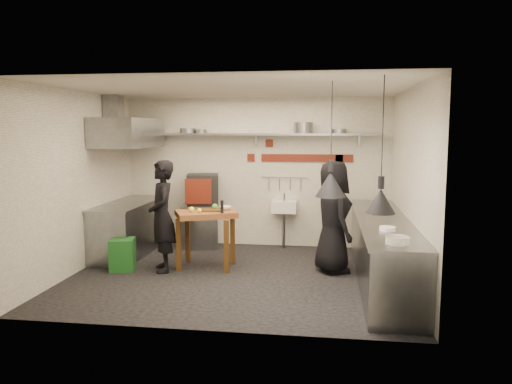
# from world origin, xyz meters

# --- Properties ---
(floor) EXTENTS (5.00, 5.00, 0.00)m
(floor) POSITION_xyz_m (0.00, 0.00, 0.00)
(floor) COLOR black
(floor) RESTS_ON ground
(ceiling) EXTENTS (5.00, 5.00, 0.00)m
(ceiling) POSITION_xyz_m (0.00, 0.00, 2.80)
(ceiling) COLOR beige
(ceiling) RESTS_ON floor
(wall_back) EXTENTS (5.00, 0.04, 2.80)m
(wall_back) POSITION_xyz_m (0.00, 2.10, 1.40)
(wall_back) COLOR silver
(wall_back) RESTS_ON floor
(wall_front) EXTENTS (5.00, 0.04, 2.80)m
(wall_front) POSITION_xyz_m (0.00, -2.10, 1.40)
(wall_front) COLOR silver
(wall_front) RESTS_ON floor
(wall_left) EXTENTS (0.04, 4.20, 2.80)m
(wall_left) POSITION_xyz_m (-2.50, 0.00, 1.40)
(wall_left) COLOR silver
(wall_left) RESTS_ON floor
(wall_right) EXTENTS (0.04, 4.20, 2.80)m
(wall_right) POSITION_xyz_m (2.50, 0.00, 1.40)
(wall_right) COLOR silver
(wall_right) RESTS_ON floor
(red_band_horiz) EXTENTS (1.70, 0.02, 0.14)m
(red_band_horiz) POSITION_xyz_m (0.95, 2.08, 1.68)
(red_band_horiz) COLOR #5E1C11
(red_band_horiz) RESTS_ON wall_back
(red_band_vert) EXTENTS (0.14, 0.02, 1.10)m
(red_band_vert) POSITION_xyz_m (1.55, 2.08, 1.20)
(red_band_vert) COLOR #5E1C11
(red_band_vert) RESTS_ON wall_back
(red_tile_a) EXTENTS (0.14, 0.02, 0.14)m
(red_tile_a) POSITION_xyz_m (0.25, 2.08, 1.95)
(red_tile_a) COLOR #5E1C11
(red_tile_a) RESTS_ON wall_back
(red_tile_b) EXTENTS (0.14, 0.02, 0.14)m
(red_tile_b) POSITION_xyz_m (-0.10, 2.08, 1.68)
(red_tile_b) COLOR #5E1C11
(red_tile_b) RESTS_ON wall_back
(back_shelf) EXTENTS (4.60, 0.34, 0.04)m
(back_shelf) POSITION_xyz_m (0.00, 1.92, 2.12)
(back_shelf) COLOR slate
(back_shelf) RESTS_ON wall_back
(shelf_bracket_left) EXTENTS (0.04, 0.06, 0.24)m
(shelf_bracket_left) POSITION_xyz_m (-1.90, 2.07, 2.02)
(shelf_bracket_left) COLOR slate
(shelf_bracket_left) RESTS_ON wall_back
(shelf_bracket_mid) EXTENTS (0.04, 0.06, 0.24)m
(shelf_bracket_mid) POSITION_xyz_m (0.00, 2.07, 2.02)
(shelf_bracket_mid) COLOR slate
(shelf_bracket_mid) RESTS_ON wall_back
(shelf_bracket_right) EXTENTS (0.04, 0.06, 0.24)m
(shelf_bracket_right) POSITION_xyz_m (1.90, 2.07, 2.02)
(shelf_bracket_right) COLOR slate
(shelf_bracket_right) RESTS_ON wall_back
(pan_far_left) EXTENTS (0.31, 0.31, 0.09)m
(pan_far_left) POSITION_xyz_m (-1.28, 1.92, 2.19)
(pan_far_left) COLOR slate
(pan_far_left) RESTS_ON back_shelf
(pan_mid_left) EXTENTS (0.26, 0.26, 0.07)m
(pan_mid_left) POSITION_xyz_m (-1.02, 1.92, 2.18)
(pan_mid_left) COLOR slate
(pan_mid_left) RESTS_ON back_shelf
(stock_pot) EXTENTS (0.44, 0.44, 0.20)m
(stock_pot) POSITION_xyz_m (0.89, 1.92, 2.24)
(stock_pot) COLOR slate
(stock_pot) RESTS_ON back_shelf
(pan_right) EXTENTS (0.30, 0.30, 0.08)m
(pan_right) POSITION_xyz_m (1.54, 1.92, 2.18)
(pan_right) COLOR slate
(pan_right) RESTS_ON back_shelf
(oven_stand) EXTENTS (0.78, 0.73, 0.80)m
(oven_stand) POSITION_xyz_m (-1.02, 1.76, 0.40)
(oven_stand) COLOR slate
(oven_stand) RESTS_ON floor
(combi_oven) EXTENTS (0.67, 0.64, 0.58)m
(combi_oven) POSITION_xyz_m (-0.97, 1.80, 1.09)
(combi_oven) COLOR black
(combi_oven) RESTS_ON oven_stand
(oven_door) EXTENTS (0.48, 0.13, 0.46)m
(oven_door) POSITION_xyz_m (-0.98, 1.49, 1.09)
(oven_door) COLOR #5E1C11
(oven_door) RESTS_ON combi_oven
(oven_glass) EXTENTS (0.39, 0.10, 0.34)m
(oven_glass) POSITION_xyz_m (-1.02, 1.49, 1.09)
(oven_glass) COLOR black
(oven_glass) RESTS_ON oven_door
(hand_sink) EXTENTS (0.46, 0.34, 0.22)m
(hand_sink) POSITION_xyz_m (0.55, 1.92, 0.78)
(hand_sink) COLOR white
(hand_sink) RESTS_ON wall_back
(sink_tap) EXTENTS (0.03, 0.03, 0.14)m
(sink_tap) POSITION_xyz_m (0.55, 1.92, 0.96)
(sink_tap) COLOR slate
(sink_tap) RESTS_ON hand_sink
(sink_drain) EXTENTS (0.06, 0.06, 0.66)m
(sink_drain) POSITION_xyz_m (0.55, 1.88, 0.34)
(sink_drain) COLOR slate
(sink_drain) RESTS_ON floor
(utensil_rail) EXTENTS (0.90, 0.02, 0.02)m
(utensil_rail) POSITION_xyz_m (0.55, 2.06, 1.32)
(utensil_rail) COLOR slate
(utensil_rail) RESTS_ON wall_back
(counter_right) EXTENTS (0.70, 3.80, 0.90)m
(counter_right) POSITION_xyz_m (2.15, 0.00, 0.45)
(counter_right) COLOR slate
(counter_right) RESTS_ON floor
(counter_right_top) EXTENTS (0.76, 3.90, 0.03)m
(counter_right_top) POSITION_xyz_m (2.15, 0.00, 0.92)
(counter_right_top) COLOR slate
(counter_right_top) RESTS_ON counter_right
(plate_stack) EXTENTS (0.27, 0.27, 0.09)m
(plate_stack) POSITION_xyz_m (2.12, -1.59, 0.97)
(plate_stack) COLOR white
(plate_stack) RESTS_ON counter_right_top
(small_bowl_right) EXTENTS (0.21, 0.21, 0.05)m
(small_bowl_right) POSITION_xyz_m (2.10, -0.84, 0.96)
(small_bowl_right) COLOR white
(small_bowl_right) RESTS_ON counter_right_top
(counter_left) EXTENTS (0.70, 1.90, 0.90)m
(counter_left) POSITION_xyz_m (-2.15, 1.05, 0.45)
(counter_left) COLOR slate
(counter_left) RESTS_ON floor
(counter_left_top) EXTENTS (0.76, 2.00, 0.03)m
(counter_left_top) POSITION_xyz_m (-2.15, 1.05, 0.92)
(counter_left_top) COLOR slate
(counter_left_top) RESTS_ON counter_left
(extractor_hood) EXTENTS (0.78, 1.60, 0.50)m
(extractor_hood) POSITION_xyz_m (-2.10, 1.05, 2.15)
(extractor_hood) COLOR slate
(extractor_hood) RESTS_ON ceiling
(hood_duct) EXTENTS (0.28, 0.28, 0.50)m
(hood_duct) POSITION_xyz_m (-2.35, 1.05, 2.55)
(hood_duct) COLOR slate
(hood_duct) RESTS_ON ceiling
(green_bin) EXTENTS (0.44, 0.44, 0.50)m
(green_bin) POSITION_xyz_m (-1.85, 0.06, 0.25)
(green_bin) COLOR #1A5920
(green_bin) RESTS_ON floor
(prep_table) EXTENTS (1.10, 0.96, 0.92)m
(prep_table) POSITION_xyz_m (-0.57, 0.39, 0.46)
(prep_table) COLOR brown
(prep_table) RESTS_ON floor
(cutting_board) EXTENTS (0.40, 0.31, 0.02)m
(cutting_board) POSITION_xyz_m (-0.48, 0.43, 0.93)
(cutting_board) COLOR #4F2F12
(cutting_board) RESTS_ON prep_table
(pepper_mill) EXTENTS (0.06, 0.06, 0.20)m
(pepper_mill) POSITION_xyz_m (-0.28, 0.24, 1.02)
(pepper_mill) COLOR black
(pepper_mill) RESTS_ON prep_table
(lemon_a) EXTENTS (0.12, 0.12, 0.09)m
(lemon_a) POSITION_xyz_m (-0.77, 0.26, 0.96)
(lemon_a) COLOR #FFFB2E
(lemon_a) RESTS_ON prep_table
(lemon_b) EXTENTS (0.07, 0.07, 0.07)m
(lemon_b) POSITION_xyz_m (-0.63, 0.21, 0.96)
(lemon_b) COLOR #FFFB2E
(lemon_b) RESTS_ON prep_table
(veg_ball) EXTENTS (0.10, 0.10, 0.10)m
(veg_ball) POSITION_xyz_m (-0.46, 0.53, 0.97)
(veg_ball) COLOR #4A9B37
(veg_ball) RESTS_ON prep_table
(steel_tray) EXTENTS (0.22, 0.18, 0.03)m
(steel_tray) POSITION_xyz_m (-0.82, 0.52, 0.94)
(steel_tray) COLOR slate
(steel_tray) RESTS_ON prep_table
(bowl) EXTENTS (0.22, 0.22, 0.06)m
(bowl) POSITION_xyz_m (-0.29, 0.57, 0.95)
(bowl) COLOR white
(bowl) RESTS_ON prep_table
(heat_lamp_near) EXTENTS (0.44, 0.44, 1.43)m
(heat_lamp_near) POSITION_xyz_m (1.37, -0.97, 2.08)
(heat_lamp_near) COLOR black
(heat_lamp_near) RESTS_ON ceiling
(heat_lamp_far) EXTENTS (0.34, 0.34, 1.52)m
(heat_lamp_far) POSITION_xyz_m (1.92, -1.60, 2.04)
(heat_lamp_far) COLOR black
(heat_lamp_far) RESTS_ON ceiling
(chef_left) EXTENTS (0.64, 0.75, 1.74)m
(chef_left) POSITION_xyz_m (-1.20, 0.11, 0.87)
(chef_left) COLOR black
(chef_left) RESTS_ON floor
(chef_right) EXTENTS (0.83, 0.99, 1.73)m
(chef_right) POSITION_xyz_m (1.43, 0.45, 0.87)
(chef_right) COLOR black
(chef_right) RESTS_ON floor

